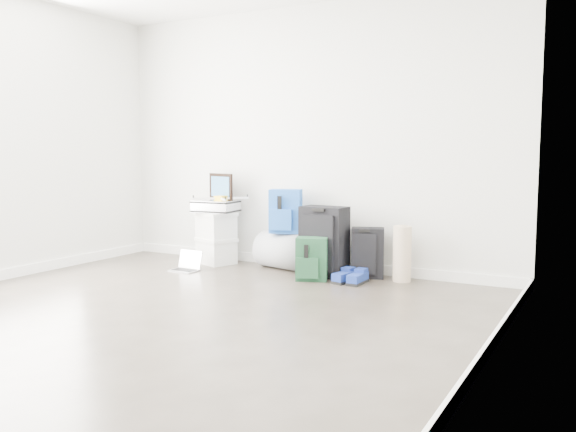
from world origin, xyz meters
The scene contains 14 objects.
ground centered at (0.00, 0.00, 0.00)m, with size 5.00×5.00×0.00m, color #312B23.
room_envelope centered at (0.00, 0.02, 1.72)m, with size 4.52×5.02×2.71m.
boxes_stack centered at (-0.95, 2.21, 0.28)m, with size 0.48×0.44×0.56m.
briefcase centered at (-0.95, 2.21, 0.63)m, with size 0.44×0.32×0.13m, color #B2B2B7.
painting centered at (-0.95, 2.31, 0.83)m, with size 0.37×0.14×0.29m.
drone centered at (-0.87, 2.19, 0.72)m, with size 0.45×0.45×0.05m.
duffel_bag centered at (-0.12, 2.30, 0.19)m, with size 0.38×0.38×0.62m, color gray.
blue_backpack centered at (-0.12, 2.27, 0.60)m, with size 0.36×0.31×0.45m.
large_suitcase centered at (0.36, 2.16, 0.34)m, with size 0.45×0.30×0.68m.
green_backpack centered at (0.35, 1.92, 0.20)m, with size 0.34×0.30×0.41m.
carry_on centered at (0.77, 2.29, 0.24)m, with size 0.35×0.29×0.49m.
shoes centered at (0.73, 1.99, 0.05)m, with size 0.27×0.31×0.10m.
rolled_rug centered at (1.11, 2.29, 0.26)m, with size 0.17×0.17×0.52m, color tan.
laptop centered at (-0.99, 1.74, 0.05)m, with size 0.29×0.21×0.20m.
Camera 1 is at (2.87, -3.16, 1.21)m, focal length 38.00 mm.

